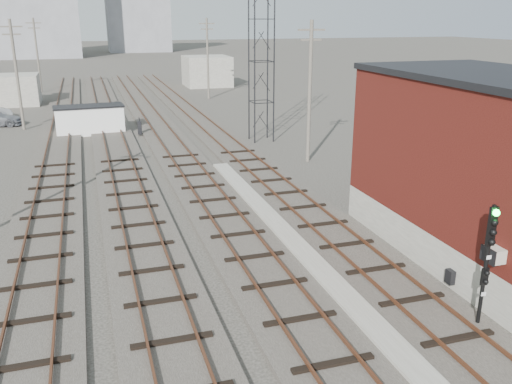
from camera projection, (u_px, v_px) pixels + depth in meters
name	position (u px, v px, depth m)	size (l,w,h in m)	color
ground	(151.00, 99.00, 63.27)	(320.00, 320.00, 0.00)	#282621
track_right	(212.00, 131.00, 44.90)	(3.20, 90.00, 0.39)	#332D28
track_mid_right	(164.00, 134.00, 43.76)	(3.20, 90.00, 0.39)	#332D28
track_mid_left	(113.00, 137.00, 42.62)	(3.20, 90.00, 0.39)	#332D28
track_left	(59.00, 141.00, 41.48)	(3.20, 90.00, 0.39)	#332D28
platform_curb	(304.00, 255.00, 21.64)	(0.90, 28.00, 0.26)	gray
brick_building	(495.00, 169.00, 20.73)	(6.54, 12.20, 7.22)	gray
lattice_tower	(261.00, 40.00, 39.83)	(1.60, 1.60, 15.00)	black
utility_pole_left_b	(16.00, 72.00, 44.62)	(1.80, 0.24, 9.00)	#595147
utility_pole_left_c	(37.00, 53.00, 67.30)	(1.80, 0.24, 9.00)	#595147
utility_pole_right_a	(310.00, 89.00, 34.60)	(1.80, 0.24, 9.00)	#595147
utility_pole_right_b	(208.00, 57.00, 61.82)	(1.80, 0.24, 9.00)	#595147
apartment_right	(137.00, 1.00, 143.16)	(16.00, 12.00, 26.00)	gray
shed_left	(0.00, 90.00, 58.22)	(8.00, 5.00, 3.20)	gray
shed_right	(207.00, 71.00, 74.28)	(6.00, 6.00, 4.00)	gray
signal_mast	(488.00, 258.00, 16.05)	(0.40, 0.41, 4.05)	gray
switch_stand	(140.00, 128.00, 43.57)	(0.37, 0.37, 1.37)	black
site_trailer	(90.00, 120.00, 44.14)	(5.62, 2.69, 2.31)	white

